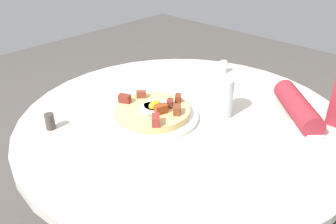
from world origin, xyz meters
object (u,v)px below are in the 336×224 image
object	(u,v)px
breakfast_pizza	(153,111)
pizza_plate	(152,116)
dining_table	(182,160)
bread_plate	(204,87)
pepper_shaker	(50,121)
knife	(291,134)
salt_shaker	(223,67)
water_glass	(222,97)
fork	(290,127)

from	to	relation	value
breakfast_pizza	pizza_plate	bearing A→B (deg)	117.15
dining_table	bread_plate	xyz separation A→B (m)	(0.21, 0.08, 0.17)
dining_table	pepper_shaker	xyz separation A→B (m)	(-0.32, 0.24, 0.19)
breakfast_pizza	bread_plate	xyz separation A→B (m)	(0.28, 0.01, -0.02)
knife	salt_shaker	size ratio (longest dim) A/B	3.65
pizza_plate	pepper_shaker	world-z (taller)	pepper_shaker
pizza_plate	knife	size ratio (longest dim) A/B	1.60
breakfast_pizza	knife	bearing A→B (deg)	-60.83
dining_table	salt_shaker	distance (m)	0.44
water_glass	knife	bearing A→B (deg)	-79.68
pepper_shaker	fork	bearing A→B (deg)	-46.97
breakfast_pizza	pepper_shaker	world-z (taller)	breakfast_pizza
pizza_plate	pepper_shaker	xyz separation A→B (m)	(-0.25, 0.17, 0.02)
knife	fork	bearing A→B (deg)	-90.00
breakfast_pizza	bread_plate	bearing A→B (deg)	3.07
dining_table	water_glass	size ratio (longest dim) A/B	8.25
breakfast_pizza	pepper_shaker	distance (m)	0.31
water_glass	salt_shaker	distance (m)	0.35
bread_plate	dining_table	bearing A→B (deg)	-158.36
knife	water_glass	distance (m)	0.23
breakfast_pizza	knife	size ratio (longest dim) A/B	1.30
breakfast_pizza	knife	distance (m)	0.42
fork	water_glass	size ratio (longest dim) A/B	1.45
dining_table	breakfast_pizza	bearing A→B (deg)	134.92
bread_plate	water_glass	bearing A→B (deg)	-125.75
bread_plate	fork	bearing A→B (deg)	-97.02
pizza_plate	knife	bearing A→B (deg)	-60.84
salt_shaker	knife	bearing A→B (deg)	-120.63
knife	bread_plate	bearing A→B (deg)	-45.03
fork	pepper_shaker	size ratio (longest dim) A/B	3.67
fork	pepper_shaker	distance (m)	0.71
water_glass	bread_plate	bearing A→B (deg)	54.25
dining_table	fork	bearing A→B (deg)	-59.06
fork	water_glass	bearing A→B (deg)	-14.63
bread_plate	fork	distance (m)	0.36
breakfast_pizza	bread_plate	size ratio (longest dim) A/B	1.49
dining_table	pizza_plate	bearing A→B (deg)	134.60
bread_plate	water_glass	size ratio (longest dim) A/B	1.26
dining_table	breakfast_pizza	size ratio (longest dim) A/B	4.39
bread_plate	fork	size ratio (longest dim) A/B	0.87
salt_shaker	fork	bearing A→B (deg)	-118.66
breakfast_pizza	pepper_shaker	xyz separation A→B (m)	(-0.25, 0.18, -0.00)
dining_table	pepper_shaker	distance (m)	0.45
knife	pepper_shaker	size ratio (longest dim) A/B	3.67
water_glass	pizza_plate	bearing A→B (deg)	138.41
fork	dining_table	bearing A→B (deg)	-3.01
breakfast_pizza	water_glass	size ratio (longest dim) A/B	1.88
fork	pepper_shaker	xyz separation A→B (m)	(-0.48, 0.52, 0.02)
salt_shaker	pepper_shaker	distance (m)	0.71
breakfast_pizza	fork	bearing A→B (deg)	-55.85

